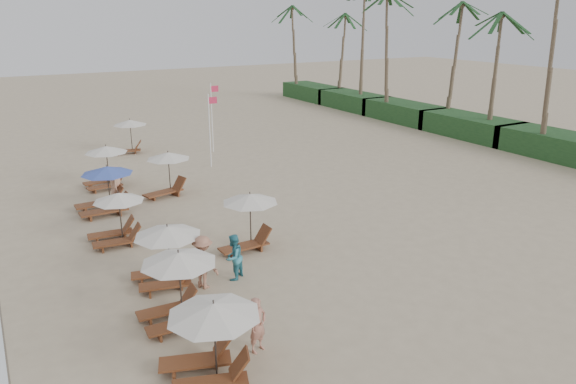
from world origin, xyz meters
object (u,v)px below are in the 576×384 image
lounger_station_3 (115,219)px  inland_station_1 (166,171)px  lounger_station_5 (104,166)px  beachgoer_near (258,325)px  lounger_station_4 (103,191)px  beachgoer_far_b (115,185)px  beachgoer_mid_a (233,257)px  beachgoer_mid_b (203,262)px  inland_station_0 (247,217)px  lounger_station_0 (207,340)px  lounger_station_2 (164,253)px  inland_station_2 (129,132)px  flag_pole_near (210,127)px  lounger_station_1 (174,286)px

lounger_station_3 → inland_station_1: inland_station_1 is taller
lounger_station_5 → beachgoer_near: (0.37, -17.44, -0.39)m
lounger_station_4 → beachgoer_far_b: (0.80, 1.07, -0.11)m
inland_station_1 → beachgoer_mid_a: inland_station_1 is taller
lounger_station_3 → beachgoer_mid_b: (1.68, -5.36, -0.11)m
inland_station_0 → beachgoer_far_b: bearing=111.4°
lounger_station_0 → lounger_station_2: (0.65, 5.57, 0.03)m
lounger_station_5 → inland_station_2: lounger_station_5 is taller
lounger_station_4 → flag_pole_near: flag_pole_near is taller
lounger_station_0 → beachgoer_mid_a: (2.85, 4.73, -0.31)m
beachgoer_mid_a → flag_pole_near: 15.26m
lounger_station_3 → inland_station_0: 5.46m
lounger_station_2 → lounger_station_5: (0.61, 12.33, 0.02)m
lounger_station_1 → inland_station_0: 5.73m
lounger_station_1 → lounger_station_0: bearing=-92.8°
lounger_station_1 → lounger_station_3: size_ratio=1.03×
inland_station_1 → beachgoer_far_b: bearing=178.4°
lounger_station_2 → beachgoer_mid_a: bearing=-20.8°
beachgoer_near → lounger_station_0: bearing=174.7°
lounger_station_2 → inland_station_2: 19.92m
flag_pole_near → lounger_station_1: bearing=-115.7°
lounger_station_5 → inland_station_0: bearing=-74.2°
lounger_station_0 → flag_pole_near: 20.65m
beachgoer_mid_a → lounger_station_5: bearing=-117.4°
lounger_station_0 → flag_pole_near: flag_pole_near is taller
lounger_station_4 → beachgoer_mid_b: (1.34, -9.29, -0.13)m
inland_station_1 → inland_station_0: bearing=-85.3°
lounger_station_0 → lounger_station_5: lounger_station_5 is taller
lounger_station_0 → lounger_station_1: size_ratio=1.07×
lounger_station_2 → inland_station_1: (3.08, 9.40, 0.15)m
lounger_station_5 → lounger_station_4: bearing=-102.8°
lounger_station_5 → inland_station_1: lounger_station_5 is taller
inland_station_1 → flag_pole_near: size_ratio=0.63×
lounger_station_2 → flag_pole_near: (7.22, 13.47, 1.30)m
beachgoer_mid_a → lounger_station_2: bearing=-55.1°
lounger_station_5 → beachgoer_mid_a: 13.27m
lounger_station_5 → flag_pole_near: (6.61, 1.15, 1.28)m
lounger_station_2 → inland_station_0: inland_station_0 is taller
lounger_station_4 → inland_station_0: bearing=-60.7°
lounger_station_0 → flag_pole_near: (7.87, 19.04, 1.34)m
inland_station_2 → inland_station_0: bearing=-90.1°
beachgoer_mid_b → beachgoer_far_b: size_ratio=0.99×
lounger_station_3 → beachgoer_mid_a: lounger_station_3 is taller
lounger_station_5 → lounger_station_0: bearing=-94.0°
inland_station_1 → beachgoer_mid_a: 10.29m
lounger_station_0 → flag_pole_near: bearing=67.5°
lounger_station_0 → lounger_station_4: 13.98m
inland_station_0 → lounger_station_3: bearing=143.4°
beachgoer_near → beachgoer_mid_a: bearing=53.2°
lounger_station_5 → inland_station_1: size_ratio=0.89×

